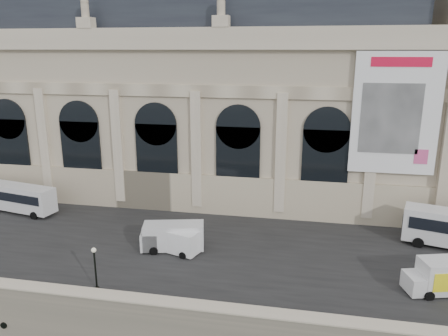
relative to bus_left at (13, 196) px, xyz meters
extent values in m
cube|color=gray|center=(21.73, 16.92, -4.95)|extent=(160.00, 70.00, 6.00)
cube|color=#2D2D2D|center=(21.73, -4.08, -1.92)|extent=(160.00, 24.00, 0.06)
cube|color=gray|center=(21.73, -17.48, -1.40)|extent=(160.00, 1.20, 1.10)
cube|color=beige|center=(21.73, -17.48, -0.80)|extent=(160.00, 1.40, 0.12)
cube|color=beige|center=(15.73, 12.92, 9.05)|extent=(68.00, 18.00, 22.00)
cube|color=beige|center=(15.73, 3.77, 0.55)|extent=(68.60, 0.40, 5.00)
cube|color=beige|center=(15.73, 3.62, 18.85)|extent=(69.00, 0.80, 2.40)
cube|color=beige|center=(15.73, 3.77, 13.05)|extent=(68.00, 0.30, 1.40)
cube|color=#262C33|center=(15.73, 12.92, 23.05)|extent=(64.00, 15.00, 6.00)
cube|color=black|center=(-2.27, 3.74, 4.55)|extent=(5.20, 0.25, 9.00)
cylinder|color=black|center=(-2.27, 3.74, 9.05)|extent=(5.20, 0.25, 5.20)
cube|color=beige|center=(2.73, 3.67, 6.05)|extent=(1.20, 0.50, 14.00)
cube|color=black|center=(7.73, 3.74, 4.55)|extent=(5.20, 0.25, 9.00)
cylinder|color=black|center=(7.73, 3.74, 9.05)|extent=(5.20, 0.25, 5.20)
cube|color=beige|center=(12.73, 3.67, 6.05)|extent=(1.20, 0.50, 14.00)
cube|color=black|center=(17.73, 3.74, 4.55)|extent=(5.20, 0.25, 9.00)
cylinder|color=black|center=(17.73, 3.74, 9.05)|extent=(5.20, 0.25, 5.20)
cube|color=beige|center=(22.73, 3.67, 6.05)|extent=(1.20, 0.50, 14.00)
cube|color=black|center=(27.73, 3.74, 4.55)|extent=(5.20, 0.25, 9.00)
cylinder|color=black|center=(27.73, 3.74, 9.05)|extent=(5.20, 0.25, 5.20)
cube|color=beige|center=(32.73, 3.67, 6.05)|extent=(1.20, 0.50, 14.00)
cube|color=black|center=(37.73, 3.74, 4.55)|extent=(5.20, 0.25, 9.00)
cylinder|color=black|center=(37.73, 3.74, 9.05)|extent=(5.20, 0.25, 5.20)
cube|color=beige|center=(42.73, 3.67, 6.05)|extent=(1.20, 0.50, 14.00)
cube|color=white|center=(44.73, 3.47, 11.05)|extent=(9.00, 0.35, 13.00)
cube|color=red|center=(44.73, 3.27, 16.45)|extent=(6.00, 0.06, 1.00)
cube|color=gray|center=(44.23, 3.27, 10.55)|extent=(6.20, 0.06, 7.50)
cube|color=#D14984|center=(47.73, 3.27, 6.55)|extent=(1.40, 0.06, 1.60)
cube|color=silver|center=(0.01, 0.00, 0.01)|extent=(12.04, 4.66, 3.05)
cube|color=black|center=(-0.23, -1.25, 0.40)|extent=(10.62, 2.14, 1.08)
cube|color=black|center=(0.26, 1.24, 0.40)|extent=(10.62, 2.14, 1.08)
cylinder|color=black|center=(4.12, -2.05, -1.46)|extent=(1.02, 0.48, 0.98)
cylinder|color=black|center=(4.59, 0.36, -1.46)|extent=(1.02, 0.48, 0.98)
cube|color=black|center=(46.06, 0.36, 0.59)|extent=(0.75, 2.47, 1.33)
cylinder|color=black|center=(47.31, -1.42, -1.40)|extent=(1.15, 0.61, 1.11)
cylinder|color=black|center=(48.04, 1.25, -1.40)|extent=(1.15, 0.61, 1.11)
cube|color=white|center=(23.07, -6.94, -0.65)|extent=(5.60, 3.54, 2.23)
cube|color=white|center=(21.08, -6.30, -0.99)|extent=(2.02, 2.38, 1.55)
cube|color=black|center=(20.57, -6.13, -0.45)|extent=(0.59, 1.68, 0.77)
cylinder|color=black|center=(21.17, -7.39, -1.59)|extent=(0.77, 0.46, 0.74)
cylinder|color=black|center=(21.79, -5.46, -1.59)|extent=(0.77, 0.46, 0.74)
cylinder|color=black|center=(24.36, -8.42, -1.59)|extent=(0.77, 0.46, 0.74)
cylinder|color=black|center=(24.98, -6.48, -1.59)|extent=(0.77, 0.46, 0.74)
cube|color=silver|center=(22.91, -6.56, -0.45)|extent=(6.39, 3.66, 2.56)
cube|color=silver|center=(20.56, -7.11, -0.84)|extent=(2.18, 2.66, 1.78)
cube|color=black|center=(19.96, -7.25, -0.23)|extent=(0.52, 1.97, 0.89)
cylinder|color=black|center=(21.30, -8.14, -1.53)|extent=(0.89, 0.47, 0.85)
cylinder|color=black|center=(20.76, -5.86, -1.53)|extent=(0.89, 0.47, 0.85)
cylinder|color=black|center=(25.05, -7.25, -1.53)|extent=(0.89, 0.47, 0.85)
cylinder|color=black|center=(24.51, -4.98, -1.53)|extent=(0.89, 0.47, 0.85)
cube|color=silver|center=(45.08, -10.60, -1.00)|extent=(2.15, 2.57, 1.51)
cylinder|color=black|center=(45.98, -11.56, -1.55)|extent=(0.85, 0.49, 0.81)
cylinder|color=black|center=(45.35, -9.33, -1.55)|extent=(0.85, 0.49, 0.81)
cylinder|color=black|center=(18.91, -15.38, -1.77)|extent=(0.41, 0.41, 0.37)
cylinder|color=black|center=(18.91, -15.38, -0.11)|extent=(0.15, 0.15, 3.70)
sphere|color=beige|center=(18.91, -15.38, 1.83)|extent=(0.41, 0.41, 0.41)
camera|label=1|loc=(35.62, -45.40, 17.78)|focal=35.00mm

